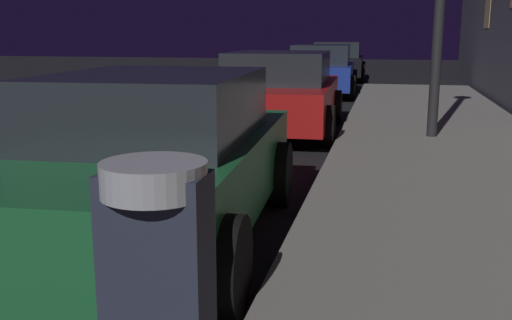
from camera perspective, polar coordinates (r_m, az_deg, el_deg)
car_green at (r=5.03m, az=-9.81°, el=0.07°), size 2.18×4.13×1.43m
car_red at (r=10.57m, az=2.20°, el=6.52°), size 2.24×4.11×1.43m
car_blue at (r=17.34m, az=6.34°, el=8.64°), size 2.13×4.35×1.43m
car_black at (r=22.85m, az=7.90°, el=9.44°), size 2.17×4.46×1.43m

